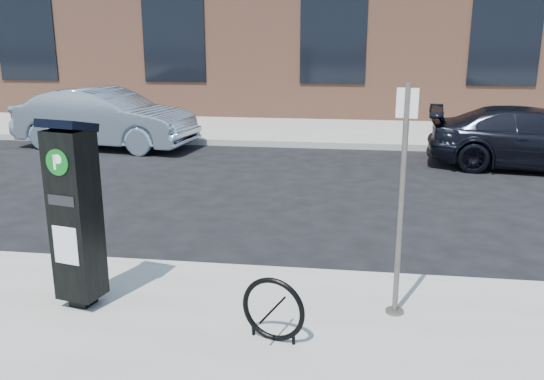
% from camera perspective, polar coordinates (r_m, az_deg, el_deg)
% --- Properties ---
extents(ground, '(120.00, 120.00, 0.00)m').
position_cam_1_polar(ground, '(6.76, 1.48, -8.98)').
color(ground, black).
rests_on(ground, ground).
extents(sidewalk_far, '(60.00, 12.00, 0.15)m').
position_cam_1_polar(sidewalk_far, '(20.31, 6.09, 7.59)').
color(sidewalk_far, gray).
rests_on(sidewalk_far, ground).
extents(curb_near, '(60.00, 0.12, 0.16)m').
position_cam_1_polar(curb_near, '(6.71, 1.46, -8.46)').
color(curb_near, '#9E9B93').
rests_on(curb_near, ground).
extents(curb_far, '(60.00, 0.12, 0.16)m').
position_cam_1_polar(curb_far, '(14.41, 5.18, 4.44)').
color(curb_far, '#9E9B93').
rests_on(curb_far, ground).
extents(parking_kiosk, '(0.51, 0.47, 1.88)m').
position_cam_1_polar(parking_kiosk, '(5.84, -18.93, -2.10)').
color(parking_kiosk, black).
rests_on(parking_kiosk, sidewalk_near).
extents(sign_pole, '(0.19, 0.18, 2.21)m').
position_cam_1_polar(sign_pole, '(5.44, 12.67, -1.43)').
color(sign_pole, '#5C5752').
rests_on(sign_pole, sidewalk_near).
extents(bike_rack, '(0.58, 0.22, 0.59)m').
position_cam_1_polar(bike_rack, '(5.14, 0.12, -11.78)').
color(bike_rack, black).
rests_on(bike_rack, sidewalk_near).
extents(car_silver, '(4.65, 2.16, 1.47)m').
position_cam_1_polar(car_silver, '(14.92, -16.19, 6.85)').
color(car_silver, '#8397A7').
rests_on(car_silver, ground).
extents(car_dark, '(4.61, 2.36, 1.28)m').
position_cam_1_polar(car_dark, '(13.26, 24.72, 4.63)').
color(car_dark, black).
rests_on(car_dark, ground).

